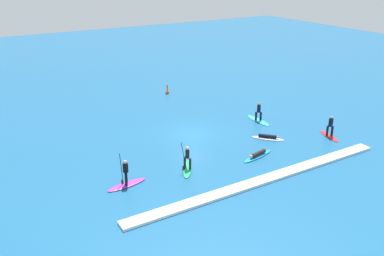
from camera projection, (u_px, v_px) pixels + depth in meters
ground_plane at (192, 133)px, 34.90m from camera, size 120.00×120.00×0.00m
surfer_on_teal_board at (258, 116)px, 37.52m from camera, size 0.83×3.08×1.75m
surfer_on_white_board at (268, 137)px, 33.80m from camera, size 2.24×2.35×0.38m
surfer_on_green_board at (187, 164)px, 28.73m from camera, size 2.01×2.64×2.12m
surfer_on_purple_board at (126, 179)px, 26.65m from camera, size 2.85×1.08×2.21m
surfer_on_red_board at (330, 130)px, 34.11m from camera, size 1.32×2.64×1.81m
surfer_on_blue_board at (258, 155)px, 30.69m from camera, size 3.17×1.24×0.42m
marker_buoy at (167, 92)px, 45.40m from camera, size 0.44×0.44×1.13m
wave_crest at (265, 180)px, 27.35m from camera, size 20.47×0.90×0.18m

